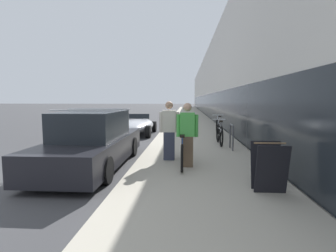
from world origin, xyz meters
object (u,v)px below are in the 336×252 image
(bike_rack_hoop, at_px, (232,134))
(parked_sedan_curbside, at_px, (93,142))
(cruiser_bike_middle, at_px, (219,127))
(vintage_roadster_curbside, at_px, (137,126))
(person_rider, at_px, (187,135))
(sandwich_board_sign, at_px, (269,167))
(cruiser_bike_nearest, at_px, (220,134))
(person_bystander, at_px, (169,131))
(tandem_bicycle, at_px, (183,150))

(bike_rack_hoop, distance_m, parked_sedan_curbside, 4.47)
(bike_rack_hoop, height_order, cruiser_bike_middle, cruiser_bike_middle)
(vintage_roadster_curbside, bearing_deg, parked_sedan_curbside, -89.84)
(person_rider, xyz_separation_m, parked_sedan_curbside, (-2.55, 0.43, -0.28))
(bike_rack_hoop, distance_m, sandwich_board_sign, 4.03)
(vintage_roadster_curbside, bearing_deg, cruiser_bike_nearest, -44.29)
(person_bystander, xyz_separation_m, parked_sedan_curbside, (-2.05, -0.28, -0.30))
(person_rider, height_order, cruiser_bike_middle, person_rider)
(person_rider, height_order, parked_sedan_curbside, person_rider)
(tandem_bicycle, xyz_separation_m, person_rider, (0.12, -0.29, 0.44))
(person_rider, xyz_separation_m, bike_rack_hoop, (1.49, 2.35, -0.28))
(sandwich_board_sign, distance_m, parked_sedan_curbside, 4.54)
(parked_sedan_curbside, relative_size, vintage_roadster_curbside, 1.17)
(vintage_roadster_curbside, bearing_deg, cruiser_bike_middle, -18.82)
(tandem_bicycle, bearing_deg, parked_sedan_curbside, 176.86)
(tandem_bicycle, bearing_deg, sandwich_board_sign, -50.97)
(sandwich_board_sign, xyz_separation_m, vintage_roadster_curbside, (-4.04, 8.70, -0.15))
(person_bystander, height_order, bike_rack_hoop, person_bystander)
(tandem_bicycle, height_order, sandwich_board_sign, sandwich_board_sign)
(parked_sedan_curbside, bearing_deg, bike_rack_hoop, 25.50)
(tandem_bicycle, xyz_separation_m, cruiser_bike_middle, (1.58, 5.36, 0.04))
(cruiser_bike_middle, relative_size, parked_sedan_curbside, 0.37)
(person_rider, distance_m, sandwich_board_sign, 2.26)
(cruiser_bike_middle, height_order, sandwich_board_sign, cruiser_bike_middle)
(person_rider, relative_size, parked_sedan_curbside, 0.33)
(vintage_roadster_curbside, bearing_deg, bike_rack_hoop, -49.04)
(tandem_bicycle, distance_m, vintage_roadster_curbside, 7.17)
(bike_rack_hoop, distance_m, cruiser_bike_nearest, 1.03)
(tandem_bicycle, distance_m, bike_rack_hoop, 2.62)
(bike_rack_hoop, bearing_deg, sandwich_board_sign, -90.18)
(cruiser_bike_nearest, distance_m, sandwich_board_sign, 5.02)
(sandwich_board_sign, bearing_deg, tandem_bicycle, 129.03)
(parked_sedan_curbside, bearing_deg, person_rider, -9.53)
(vintage_roadster_curbside, bearing_deg, person_bystander, -71.84)
(tandem_bicycle, distance_m, cruiser_bike_nearest, 3.32)
(tandem_bicycle, xyz_separation_m, parked_sedan_curbside, (-2.43, 0.13, 0.16))
(sandwich_board_sign, bearing_deg, bike_rack_hoop, 89.82)
(cruiser_bike_middle, xyz_separation_m, sandwich_board_sign, (0.01, -7.33, 0.05))
(person_bystander, xyz_separation_m, vintage_roadster_curbside, (-2.07, 6.32, -0.51))
(tandem_bicycle, relative_size, bike_rack_hoop, 2.79)
(person_bystander, bearing_deg, bike_rack_hoop, 39.68)
(cruiser_bike_middle, distance_m, vintage_roadster_curbside, 4.26)
(cruiser_bike_middle, height_order, parked_sedan_curbside, parked_sedan_curbside)
(tandem_bicycle, height_order, person_bystander, person_bystander)
(sandwich_board_sign, height_order, vintage_roadster_curbside, same)
(tandem_bicycle, xyz_separation_m, person_bystander, (-0.38, 0.41, 0.46))
(person_rider, distance_m, cruiser_bike_nearest, 3.58)
(person_bystander, height_order, cruiser_bike_nearest, person_bystander)
(cruiser_bike_middle, distance_m, parked_sedan_curbside, 6.59)
(cruiser_bike_middle, bearing_deg, parked_sedan_curbside, -127.52)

